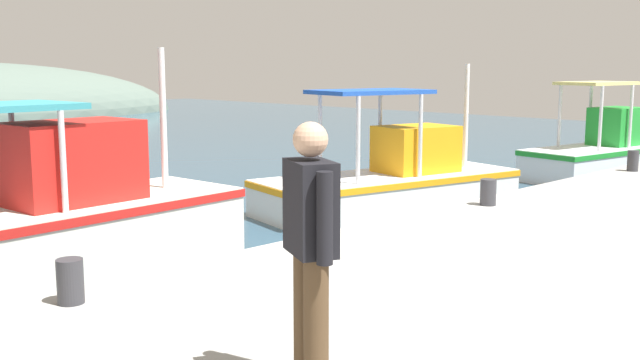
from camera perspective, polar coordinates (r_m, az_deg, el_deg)
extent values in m
cube|color=silver|center=(10.65, -22.02, -4.77)|extent=(6.48, 2.39, 0.99)
cube|color=red|center=(10.56, -22.15, -2.57)|extent=(6.52, 2.44, 0.12)
cube|color=red|center=(10.84, -18.63, 1.35)|extent=(1.87, 1.26, 1.13)
cylinder|color=silver|center=(10.01, -19.24, 1.31)|extent=(0.08, 0.08, 1.33)
cylinder|color=silver|center=(11.15, -22.61, 1.85)|extent=(0.08, 0.08, 1.33)
cylinder|color=silver|center=(11.67, -12.03, 4.68)|extent=(0.10, 0.10, 2.16)
torus|color=orange|center=(11.39, -19.98, 1.63)|extent=(0.55, 0.15, 0.54)
cube|color=white|center=(14.96, 5.34, -0.91)|extent=(5.77, 2.91, 0.72)
cube|color=orange|center=(14.91, 5.36, 0.15)|extent=(5.82, 2.95, 0.12)
cube|color=orange|center=(15.27, 7.43, 2.41)|extent=(1.73, 1.39, 0.94)
cylinder|color=silver|center=(13.55, 2.97, 3.09)|extent=(0.08, 0.08, 1.62)
cylinder|color=silver|center=(14.61, 0.00, 3.52)|extent=(0.08, 0.08, 1.62)
cylinder|color=silver|center=(14.46, 7.77, 3.39)|extent=(0.08, 0.08, 1.62)
cylinder|color=silver|center=(15.46, 4.65, 3.79)|extent=(0.08, 0.08, 1.62)
cube|color=#1E4CB2|center=(14.45, 3.90, 6.82)|extent=(2.46, 1.77, 0.08)
cylinder|color=silver|center=(16.14, 11.23, 4.90)|extent=(0.10, 0.10, 2.20)
torus|color=orange|center=(15.66, 5.66, 2.60)|extent=(0.55, 0.21, 0.54)
cube|color=white|center=(20.64, 20.98, 1.35)|extent=(5.12, 2.30, 0.80)
cube|color=#1E8C2D|center=(20.60, 21.03, 2.23)|extent=(5.16, 2.34, 0.12)
cube|color=#1E8C2D|center=(21.07, 22.02, 3.88)|extent=(1.50, 1.17, 0.99)
cylinder|color=silver|center=(19.28, 20.88, 4.45)|extent=(0.08, 0.08, 1.60)
cylinder|color=silver|center=(19.92, 18.04, 4.72)|extent=(0.08, 0.08, 1.60)
cylinder|color=silver|center=(20.41, 22.89, 4.55)|extent=(0.08, 0.08, 1.60)
cylinder|color=silver|center=(21.03, 20.14, 4.81)|extent=(0.08, 0.08, 1.60)
cube|color=#D8CC72|center=(20.11, 20.62, 7.02)|extent=(2.14, 1.48, 0.08)
torus|color=orange|center=(21.30, 20.64, 4.01)|extent=(0.55, 0.17, 0.54)
cylinder|color=#4C3823|center=(4.70, -0.30, -11.40)|extent=(0.16, 0.16, 0.92)
cylinder|color=#4C3823|center=(4.88, -1.11, -10.63)|extent=(0.16, 0.16, 0.92)
cube|color=black|center=(4.59, -0.74, -2.13)|extent=(0.39, 0.47, 0.59)
cylinder|color=black|center=(4.36, 0.37, -2.99)|extent=(0.10, 0.10, 0.56)
cylinder|color=black|center=(4.83, -1.73, -1.83)|extent=(0.10, 0.10, 0.56)
sphere|color=tan|center=(4.53, -0.75, 3.16)|extent=(0.22, 0.22, 0.22)
cylinder|color=#333338|center=(6.93, -18.75, -7.43)|extent=(0.24, 0.24, 0.40)
cylinder|color=#333338|center=(11.37, 12.87, -0.93)|extent=(0.24, 0.24, 0.40)
cylinder|color=#333338|center=(15.92, 23.04, 1.37)|extent=(0.22, 0.22, 0.41)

